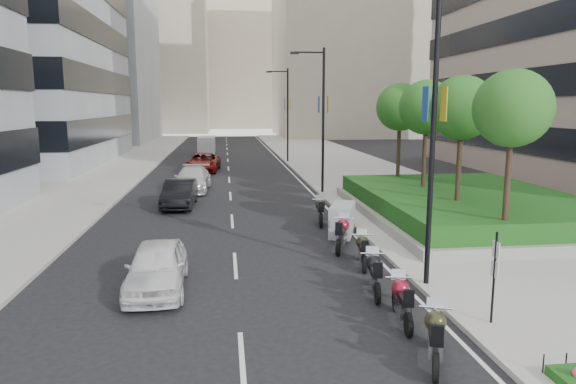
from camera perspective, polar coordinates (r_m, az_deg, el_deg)
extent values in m
plane|color=black|center=(14.70, 0.47, -12.62)|extent=(160.00, 160.00, 0.00)
cube|color=#9E9B93|center=(45.13, 6.84, 2.59)|extent=(10.00, 100.00, 0.15)
cube|color=#9E9B93|center=(45.00, -20.12, 2.05)|extent=(8.00, 100.00, 0.15)
cube|color=silver|center=(44.18, 0.15, 2.41)|extent=(0.12, 100.00, 0.01)
cube|color=silver|center=(43.84, -6.62, 2.29)|extent=(0.12, 100.00, 0.01)
cube|color=gray|center=(86.90, -22.63, 15.16)|extent=(22.00, 26.00, 30.00)
cube|color=#B7AD93|center=(97.26, 7.50, 16.91)|extent=(28.00, 24.00, 36.00)
cube|color=#B7AD93|center=(115.20, -15.64, 15.00)|extent=(26.00, 24.00, 34.00)
cube|color=#B7AD93|center=(134.21, -5.59, 15.35)|extent=(30.00, 24.00, 38.00)
cube|color=gray|center=(26.79, 19.23, -2.13)|extent=(10.00, 14.00, 0.40)
cube|color=#1A3E11|center=(26.68, 19.30, -0.87)|extent=(9.40, 13.40, 0.80)
cylinder|color=#332319|center=(20.51, 23.15, 0.40)|extent=(0.22, 0.22, 4.00)
sphere|color=#1C591B|center=(20.28, 23.70, 8.51)|extent=(2.80, 2.80, 2.80)
cylinder|color=#332319|center=(24.01, 18.40, 1.93)|extent=(0.22, 0.22, 4.00)
sphere|color=#1C591B|center=(23.82, 18.77, 8.86)|extent=(2.80, 2.80, 2.80)
cylinder|color=#332319|center=(27.64, 14.87, 3.06)|extent=(0.22, 0.22, 4.00)
sphere|color=#1C591B|center=(27.48, 15.13, 9.07)|extent=(2.80, 2.80, 2.80)
cylinder|color=#332319|center=(31.37, 12.16, 3.91)|extent=(0.22, 0.22, 4.00)
sphere|color=#1C591B|center=(31.22, 12.35, 9.21)|extent=(2.80, 2.80, 2.80)
cylinder|color=black|center=(15.74, 15.78, 5.40)|extent=(0.16, 0.16, 9.00)
cube|color=gold|center=(15.82, 16.91, 9.35)|extent=(0.02, 0.45, 1.00)
cube|color=navy|center=(15.60, 15.00, 9.44)|extent=(0.02, 0.45, 1.00)
cylinder|color=black|center=(32.08, 3.93, 7.72)|extent=(0.16, 0.16, 9.00)
cylinder|color=black|center=(32.06, 2.38, 15.25)|extent=(1.80, 0.10, 0.10)
cube|color=black|center=(31.92, 0.73, 15.19)|extent=(0.50, 0.22, 0.14)
cube|color=gold|center=(32.12, 4.45, 9.68)|extent=(0.02, 0.45, 1.00)
cube|color=navy|center=(32.01, 3.45, 9.69)|extent=(0.02, 0.45, 1.00)
cylinder|color=black|center=(49.87, -0.03, 8.42)|extent=(0.16, 0.16, 9.00)
cylinder|color=black|center=(49.85, -1.09, 13.25)|extent=(1.80, 0.10, 0.10)
cube|color=black|center=(49.76, -2.15, 13.19)|extent=(0.50, 0.22, 0.14)
cube|color=gold|center=(49.89, 0.29, 9.68)|extent=(0.02, 0.45, 1.00)
cube|color=navy|center=(49.82, -0.36, 9.68)|extent=(0.02, 0.45, 1.00)
cylinder|color=black|center=(13.92, 21.90, -9.14)|extent=(0.06, 0.06, 2.50)
cube|color=silver|center=(13.69, 22.11, -5.97)|extent=(0.02, 0.32, 0.42)
cube|color=silver|center=(13.83, 21.97, -7.96)|extent=(0.02, 0.32, 0.42)
cylinder|color=black|center=(11.40, 16.09, -18.25)|extent=(0.33, 0.61, 0.61)
cylinder|color=black|center=(12.82, 15.88, -14.99)|extent=(0.33, 0.61, 0.61)
cube|color=silver|center=(11.99, 16.02, -15.91)|extent=(0.58, 0.89, 0.41)
sphere|color=#2A2B17|center=(12.13, 16.06, -13.66)|extent=(0.47, 0.47, 0.47)
cube|color=black|center=(11.59, 16.14, -15.12)|extent=(0.52, 0.79, 0.16)
cylinder|color=silver|center=(12.30, 16.07, -12.24)|extent=(0.70, 0.31, 0.05)
cylinder|color=black|center=(13.20, 13.25, -14.15)|extent=(0.19, 0.61, 0.60)
cylinder|color=black|center=(14.60, 11.90, -11.72)|extent=(0.19, 0.61, 0.60)
cube|color=silver|center=(13.79, 12.61, -12.32)|extent=(0.40, 0.86, 0.41)
sphere|color=maroon|center=(13.95, 12.39, -10.43)|extent=(0.47, 0.47, 0.47)
cube|color=black|center=(13.41, 12.92, -11.55)|extent=(0.37, 0.76, 0.16)
cylinder|color=silver|center=(14.12, 12.20, -9.25)|extent=(0.72, 0.14, 0.05)
cylinder|color=black|center=(14.99, 9.93, -11.04)|extent=(0.22, 0.63, 0.62)
cylinder|color=black|center=(16.49, 9.20, -9.08)|extent=(0.22, 0.63, 0.62)
cube|color=silver|center=(15.63, 9.58, -9.49)|extent=(0.43, 0.89, 0.42)
sphere|color=black|center=(15.83, 9.47, -7.80)|extent=(0.48, 0.48, 0.48)
cube|color=black|center=(15.25, 9.76, -8.72)|extent=(0.40, 0.79, 0.16)
cylinder|color=silver|center=(16.02, 9.38, -6.76)|extent=(0.74, 0.17, 0.05)
cylinder|color=black|center=(17.53, 8.51, -7.99)|extent=(0.21, 0.59, 0.57)
cylinder|color=black|center=(18.94, 8.10, -6.64)|extent=(0.21, 0.59, 0.57)
cube|color=silver|center=(18.15, 8.32, -6.86)|extent=(0.41, 0.82, 0.39)
sphere|color=black|center=(18.34, 8.26, -5.53)|extent=(0.44, 0.44, 0.44)
cube|color=black|center=(17.80, 8.42, -6.20)|extent=(0.38, 0.73, 0.15)
cylinder|color=silver|center=(18.53, 8.21, -4.72)|extent=(0.68, 0.17, 0.05)
cylinder|color=black|center=(19.34, 5.61, -6.13)|extent=(0.35, 0.65, 0.65)
cylinder|color=black|center=(20.95, 6.29, -4.90)|extent=(0.35, 0.65, 0.65)
cube|color=silver|center=(20.05, 5.95, -5.04)|extent=(0.61, 0.95, 0.44)
sphere|color=maroon|center=(20.29, 6.11, -3.70)|extent=(0.50, 0.50, 0.50)
cube|color=black|center=(19.66, 5.84, -4.32)|extent=(0.56, 0.84, 0.17)
cylinder|color=silver|center=(20.51, 6.23, -2.90)|extent=(0.74, 0.33, 0.05)
cylinder|color=black|center=(21.57, 5.76, -4.46)|extent=(0.34, 0.66, 0.66)
cylinder|color=black|center=(23.20, 6.28, -3.46)|extent=(0.34, 0.66, 0.66)
cube|color=gray|center=(22.30, 6.04, -3.05)|extent=(1.60, 2.40, 1.32)
cylinder|color=black|center=(23.60, 3.70, -3.25)|extent=(0.21, 0.63, 0.62)
cylinder|color=black|center=(25.15, 3.54, -2.44)|extent=(0.21, 0.63, 0.62)
cube|color=silver|center=(24.29, 3.63, -2.47)|extent=(0.42, 0.88, 0.42)
sphere|color=#2D2919|center=(24.54, 3.61, -1.44)|extent=(0.48, 0.48, 0.48)
cube|color=black|center=(23.93, 3.66, -1.87)|extent=(0.38, 0.78, 0.16)
cylinder|color=silver|center=(24.76, 3.59, -0.82)|extent=(0.74, 0.16, 0.05)
imported|color=white|center=(16.20, -14.37, -8.04)|extent=(1.82, 4.32, 1.46)
imported|color=black|center=(28.89, -11.95, -0.17)|extent=(1.78, 4.60, 1.49)
imported|color=#BDBDBF|center=(34.14, -10.59, 1.41)|extent=(2.47, 5.45, 1.55)
imported|color=#680D0C|center=(43.95, -9.44, 3.26)|extent=(3.03, 5.79, 1.56)
cube|color=#B6B7B9|center=(59.36, -9.03, 5.12)|extent=(1.89, 4.81, 2.01)
cube|color=#B6B7B9|center=(57.59, -9.08, 4.50)|extent=(1.84, 1.18, 1.05)
cylinder|color=black|center=(57.73, -9.83, 4.31)|extent=(0.24, 0.67, 0.67)
cylinder|color=black|center=(57.68, -8.31, 4.34)|extent=(0.24, 0.67, 0.67)
cylinder|color=black|center=(60.97, -9.69, 4.59)|extent=(0.24, 0.67, 0.67)
cylinder|color=black|center=(60.92, -8.24, 4.62)|extent=(0.24, 0.67, 0.67)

